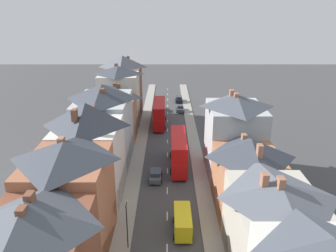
{
  "coord_description": "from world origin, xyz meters",
  "views": [
    {
      "loc": [
        0.1,
        -16.61,
        24.91
      ],
      "look_at": [
        0.2,
        44.06,
        2.43
      ],
      "focal_mm": 35.0,
      "sensor_mm": 36.0,
      "label": 1
    }
  ],
  "objects": [
    {
      "name": "car_parked_right_a",
      "position": [
        3.1,
        69.56,
        0.83
      ],
      "size": [
        1.9,
        4.01,
        1.65
      ],
      "color": "black",
      "rests_on": "ground"
    },
    {
      "name": "street_lamp",
      "position": [
        -4.25,
        12.34,
        3.24
      ],
      "size": [
        0.2,
        1.12,
        5.5
      ],
      "color": "black",
      "rests_on": "ground"
    },
    {
      "name": "car_near_blue",
      "position": [
        -1.8,
        61.82,
        0.8
      ],
      "size": [
        1.9,
        4.11,
        1.59
      ],
      "color": "#236093",
      "rests_on": "ground"
    },
    {
      "name": "car_mid_black",
      "position": [
        3.1,
        61.06,
        0.85
      ],
      "size": [
        1.9,
        4.03,
        1.68
      ],
      "color": "#4C515B",
      "rests_on": "ground"
    },
    {
      "name": "car_near_silver",
      "position": [
        -1.8,
        27.15,
        0.81
      ],
      "size": [
        1.9,
        4.1,
        1.6
      ],
      "color": "#4C515B",
      "rests_on": "ground"
    },
    {
      "name": "delivery_van",
      "position": [
        1.8,
        15.18,
        1.34
      ],
      "size": [
        2.2,
        5.2,
        2.41
      ],
      "color": "yellow",
      "rests_on": "ground"
    },
    {
      "name": "double_decker_bus_mid_street",
      "position": [
        1.79,
        31.59,
        2.82
      ],
      "size": [
        2.74,
        10.8,
        5.3
      ],
      "color": "red",
      "rests_on": "ground"
    },
    {
      "name": "terrace_row_left",
      "position": [
        -10.19,
        27.0,
        6.22
      ],
      "size": [
        8.0,
        72.6,
        14.23
      ],
      "color": "#A36042",
      "rests_on": "ground"
    },
    {
      "name": "pavement_left",
      "position": [
        -5.1,
        38.0,
        0.07
      ],
      "size": [
        2.2,
        104.0,
        0.14
      ],
      "primitive_type": "cube",
      "color": "gray",
      "rests_on": "ground"
    },
    {
      "name": "double_decker_bus_lead",
      "position": [
        -1.81,
        51.21,
        2.82
      ],
      "size": [
        2.74,
        10.8,
        5.3
      ],
      "color": "#B70F0F",
      "rests_on": "ground"
    },
    {
      "name": "centre_line_dashes",
      "position": [
        0.0,
        36.0,
        0.01
      ],
      "size": [
        0.14,
        97.8,
        0.01
      ],
      "color": "silver",
      "rests_on": "ground"
    },
    {
      "name": "pavement_right",
      "position": [
        5.1,
        38.0,
        0.07
      ],
      "size": [
        2.2,
        104.0,
        0.14
      ],
      "primitive_type": "cube",
      "color": "gray",
      "rests_on": "ground"
    },
    {
      "name": "terrace_row_right",
      "position": [
        10.18,
        10.54,
        5.58
      ],
      "size": [
        8.0,
        47.65,
        13.11
      ],
      "color": "#B2704C",
      "rests_on": "ground"
    }
  ]
}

